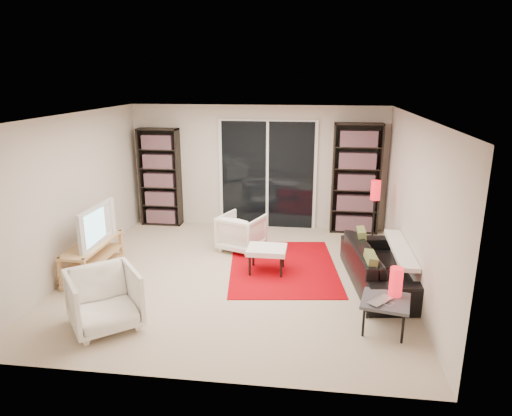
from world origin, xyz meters
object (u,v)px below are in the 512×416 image
object	(u,v)px
bookshelf_right	(356,179)
side_table	(386,303)
armchair_back	(242,232)
armchair_front	(104,300)
bookshelf_left	(160,177)
floor_lamp	(375,198)
sofa	(380,266)
ottoman	(267,251)
tv_stand	(93,257)

from	to	relation	value
bookshelf_right	side_table	xyz separation A→B (m)	(0.09, -3.62, -0.69)
armchair_back	armchair_front	xyz separation A→B (m)	(-1.22, -2.74, 0.04)
bookshelf_left	side_table	xyz separation A→B (m)	(3.94, -3.62, -0.61)
floor_lamp	armchair_back	bearing A→B (deg)	-171.97
sofa	side_table	distance (m)	1.29
bookshelf_right	sofa	xyz separation A→B (m)	(0.20, -2.34, -0.76)
armchair_back	floor_lamp	xyz separation A→B (m)	(2.26, 0.32, 0.60)
floor_lamp	ottoman	bearing A→B (deg)	-145.10
ottoman	sofa	bearing A→B (deg)	-7.87
bookshelf_left	floor_lamp	distance (m)	4.20
sofa	floor_lamp	bearing A→B (deg)	-9.71
bookshelf_left	floor_lamp	xyz separation A→B (m)	(4.10, -0.91, -0.06)
bookshelf_left	side_table	bearing A→B (deg)	-42.60
armchair_back	ottoman	xyz separation A→B (m)	(0.53, -0.89, 0.03)
bookshelf_left	armchair_back	world-z (taller)	bookshelf_left
bookshelf_right	floor_lamp	size ratio (longest dim) A/B	1.71
armchair_front	sofa	bearing A→B (deg)	-13.23
tv_stand	floor_lamp	size ratio (longest dim) A/B	1.07
bookshelf_left	side_table	size ratio (longest dim) A/B	3.01
armchair_back	ottoman	world-z (taller)	armchair_back
floor_lamp	armchair_front	bearing A→B (deg)	-138.68
bookshelf_right	armchair_front	distance (m)	5.16
ottoman	floor_lamp	xyz separation A→B (m)	(1.73, 1.20, 0.57)
armchair_back	bookshelf_left	bearing A→B (deg)	-12.88
side_table	armchair_front	bearing A→B (deg)	-174.06
sofa	ottoman	world-z (taller)	sofa
tv_stand	ottoman	xyz separation A→B (m)	(2.62, 0.41, 0.08)
bookshelf_left	armchair_front	xyz separation A→B (m)	(0.62, -3.97, -0.61)
tv_stand	armchair_back	world-z (taller)	armchair_back
ottoman	bookshelf_left	bearing A→B (deg)	138.38
side_table	ottoman	bearing A→B (deg)	135.98
bookshelf_left	armchair_front	distance (m)	4.07
side_table	floor_lamp	distance (m)	2.78
bookshelf_right	armchair_back	world-z (taller)	bookshelf_right
tv_stand	floor_lamp	world-z (taller)	floor_lamp
bookshelf_left	ottoman	size ratio (longest dim) A/B	3.26
side_table	bookshelf_right	bearing A→B (deg)	91.46
tv_stand	bookshelf_left	bearing A→B (deg)	84.46
armchair_front	floor_lamp	distance (m)	4.67
bookshelf_left	sofa	world-z (taller)	bookshelf_left
bookshelf_right	side_table	distance (m)	3.69
armchair_front	floor_lamp	size ratio (longest dim) A/B	0.64
sofa	ottoman	distance (m)	1.68
armchair_back	side_table	world-z (taller)	armchair_back
armchair_back	tv_stand	bearing A→B (deg)	52.58
floor_lamp	tv_stand	bearing A→B (deg)	-159.64
armchair_back	floor_lamp	world-z (taller)	floor_lamp
tv_stand	side_table	bearing A→B (deg)	-14.76
bookshelf_left	floor_lamp	world-z (taller)	bookshelf_left
armchair_back	armchair_front	bearing A→B (deg)	86.74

